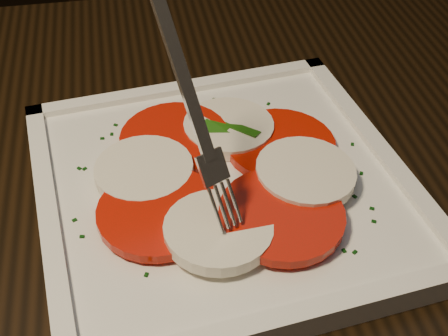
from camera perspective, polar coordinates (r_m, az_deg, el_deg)
name	(u,v)px	position (r m, az deg, el deg)	size (l,w,h in m)	color
table	(241,287)	(0.58, 1.61, -10.80)	(1.30, 0.96, 0.75)	black
plate	(224,189)	(0.51, 0.00, -1.92)	(0.29, 0.29, 0.01)	white
caprese_salad	(224,174)	(0.50, -0.01, -0.55)	(0.25, 0.22, 0.02)	red
fork	(181,94)	(0.43, -3.95, 6.79)	(0.04, 0.10, 0.16)	white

